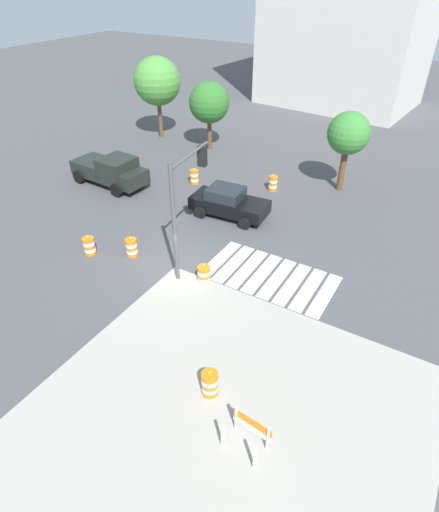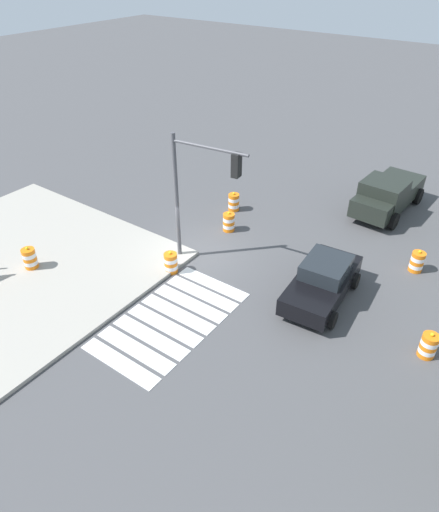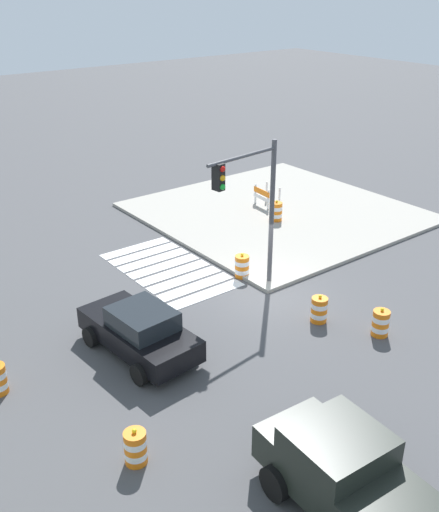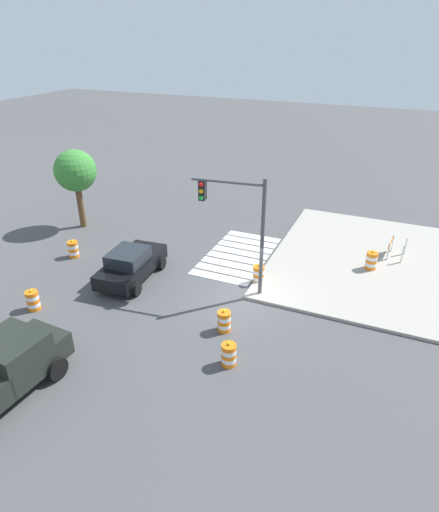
# 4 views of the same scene
# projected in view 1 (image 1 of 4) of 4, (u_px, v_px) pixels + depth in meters

# --- Properties ---
(ground_plane) EXTENTS (120.00, 120.00, 0.00)m
(ground_plane) POSITION_uv_depth(u_px,v_px,m) (175.00, 270.00, 19.68)
(ground_plane) COLOR #474749
(sidewalk_corner) EXTENTS (12.00, 12.00, 0.15)m
(sidewalk_corner) POSITION_uv_depth(u_px,v_px,m) (220.00, 429.00, 12.90)
(sidewalk_corner) COLOR #9E998E
(sidewalk_corner) RESTS_ON ground
(crosswalk_stripes) EXTENTS (5.85, 3.20, 0.02)m
(crosswalk_stripes) POSITION_uv_depth(u_px,v_px,m) (269.00, 276.00, 19.26)
(crosswalk_stripes) COLOR silver
(crosswalk_stripes) RESTS_ON ground
(sports_car) EXTENTS (4.43, 2.39, 1.63)m
(sports_car) POSITION_uv_depth(u_px,v_px,m) (229.00, 202.00, 23.41)
(sports_car) COLOR black
(sports_car) RESTS_ON ground
(pickup_truck) EXTENTS (5.26, 2.60, 1.92)m
(pickup_truck) POSITION_uv_depth(u_px,v_px,m) (112.00, 171.00, 26.55)
(pickup_truck) COLOR black
(pickup_truck) RESTS_ON ground
(traffic_barrel_near_corner) EXTENTS (0.56, 0.56, 1.02)m
(traffic_barrel_near_corner) POSITION_uv_depth(u_px,v_px,m) (194.00, 177.00, 27.06)
(traffic_barrel_near_corner) COLOR orange
(traffic_barrel_near_corner) RESTS_ON ground
(traffic_barrel_crosswalk_end) EXTENTS (0.56, 0.56, 1.02)m
(traffic_barrel_crosswalk_end) POSITION_uv_depth(u_px,v_px,m) (204.00, 275.00, 18.59)
(traffic_barrel_crosswalk_end) COLOR orange
(traffic_barrel_crosswalk_end) RESTS_ON ground
(traffic_barrel_median_near) EXTENTS (0.56, 0.56, 1.02)m
(traffic_barrel_median_near) POSITION_uv_depth(u_px,v_px,m) (132.00, 247.00, 20.40)
(traffic_barrel_median_near) COLOR orange
(traffic_barrel_median_near) RESTS_ON ground
(traffic_barrel_median_far) EXTENTS (0.56, 0.56, 1.02)m
(traffic_barrel_median_far) POSITION_uv_depth(u_px,v_px,m) (273.00, 183.00, 26.28)
(traffic_barrel_median_far) COLOR orange
(traffic_barrel_median_far) RESTS_ON ground
(traffic_barrel_far_curb) EXTENTS (0.56, 0.56, 1.02)m
(traffic_barrel_far_curb) POSITION_uv_depth(u_px,v_px,m) (89.00, 246.00, 20.50)
(traffic_barrel_far_curb) COLOR orange
(traffic_barrel_far_curb) RESTS_ON ground
(traffic_barrel_on_sidewalk) EXTENTS (0.56, 0.56, 1.02)m
(traffic_barrel_on_sidewalk) POSITION_uv_depth(u_px,v_px,m) (210.00, 383.00, 13.65)
(traffic_barrel_on_sidewalk) COLOR orange
(traffic_barrel_on_sidewalk) RESTS_ON sidewalk_corner
(construction_barricade) EXTENTS (1.31, 0.89, 1.00)m
(construction_barricade) POSITION_uv_depth(u_px,v_px,m) (249.00, 431.00, 12.15)
(construction_barricade) COLOR silver
(construction_barricade) RESTS_ON sidewalk_corner
(traffic_light_pole) EXTENTS (0.69, 3.28, 5.50)m
(traffic_light_pole) POSITION_uv_depth(u_px,v_px,m) (186.00, 192.00, 17.61)
(traffic_light_pole) COLOR #4C4C51
(traffic_light_pole) RESTS_ON sidewalk_corner
(street_tree_streetside_near) EXTENTS (2.94, 2.94, 4.90)m
(street_tree_streetside_near) POSITION_uv_depth(u_px,v_px,m) (209.00, 103.00, 30.41)
(street_tree_streetside_near) COLOR brown
(street_tree_streetside_near) RESTS_ON ground
(street_tree_streetside_mid) EXTENTS (2.49, 2.49, 4.83)m
(street_tree_streetside_mid) POSITION_uv_depth(u_px,v_px,m) (349.00, 134.00, 24.57)
(street_tree_streetside_mid) COLOR brown
(street_tree_streetside_mid) RESTS_ON ground
(street_tree_streetside_far) EXTENTS (3.56, 3.56, 6.10)m
(street_tree_streetside_far) POSITION_uv_depth(u_px,v_px,m) (157.00, 81.00, 32.01)
(street_tree_streetside_far) COLOR brown
(street_tree_streetside_far) RESTS_ON ground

